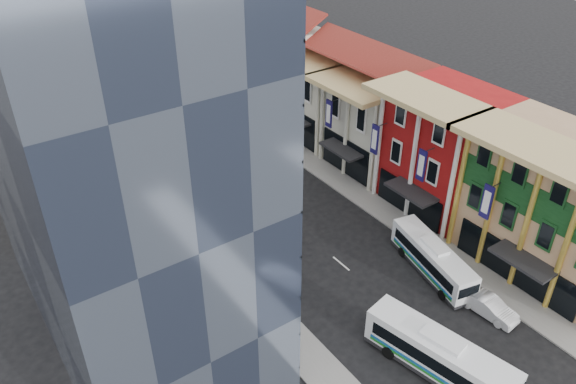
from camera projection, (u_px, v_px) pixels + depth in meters
ground at (481, 380)px, 38.34m from camera, size 200.00×200.00×0.00m
sidewalk_right at (362, 196)px, 57.54m from camera, size 3.00×90.00×0.15m
sidewalk_left at (216, 256)px, 49.36m from camera, size 3.00×90.00×0.15m
shophouse_tan at (558, 208)px, 45.26m from camera, size 8.00×14.00×12.00m
shophouse_red at (445, 150)px, 53.52m from camera, size 8.00×10.00×12.00m
shophouse_cream_near at (376, 123)px, 60.61m from camera, size 8.00×9.00×10.00m
shophouse_cream_mid at (325, 96)px, 66.81m from camera, size 8.00×9.00×10.00m
shophouse_cream_far at (276, 66)px, 73.77m from camera, size 8.00×12.00×11.00m
office_tower at (103, 146)px, 35.11m from camera, size 12.00×26.00×30.00m
office_block_far at (48, 125)px, 55.78m from camera, size 10.00×18.00×14.00m
bus_left_near at (440, 355)px, 37.99m from camera, size 4.68×11.02×3.44m
bus_left_far at (259, 200)px, 53.65m from camera, size 4.07×12.01×3.78m
bus_right at (433, 258)px, 46.91m from camera, size 4.16×9.69×3.03m
sedan_right at (489, 306)px, 43.24m from camera, size 2.07×4.73×1.52m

